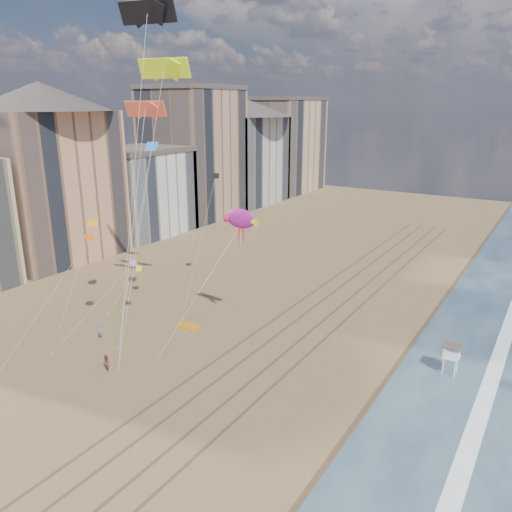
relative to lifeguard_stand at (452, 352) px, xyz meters
The scene contains 12 objects.
ground 35.25m from the lifeguard_stand, 123.75° to the right, with size 260.00×260.00×0.00m, color brown.
wet_sand 11.02m from the lifeguard_stand, 92.86° to the left, with size 260.00×260.00×0.00m, color #42301E.
foam 11.60m from the lifeguard_stand, 71.20° to the left, with size 260.00×260.00×0.00m, color white.
tracks 17.16m from the lifeguard_stand, behind, with size 7.68×120.00×0.01m.
buildings 75.55m from the lifeguard_stand, 150.89° to the left, with size 34.72×131.35×29.00m.
lifeguard_stand is the anchor object (origin of this frame).
grounded_kite 28.85m from the lifeguard_stand, 169.26° to the right, with size 2.45×1.56×0.28m, color orange.
show_kite 24.90m from the lifeguard_stand, behind, with size 4.02×5.35×16.44m.
kite_flyer_a 36.94m from the lifeguard_stand, 159.70° to the right, with size 0.57×0.37×1.55m, color slate.
kite_flyer_b 33.42m from the lifeguard_stand, 148.66° to the right, with size 0.85×0.66×1.74m, color brown.
parafoils 42.36m from the lifeguard_stand, behind, with size 8.72×2.70×11.51m.
small_kites 37.52m from the lifeguard_stand, behind, with size 13.38×18.84×17.50m.
Camera 1 is at (26.46, -17.09, 25.06)m, focal length 35.00 mm.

